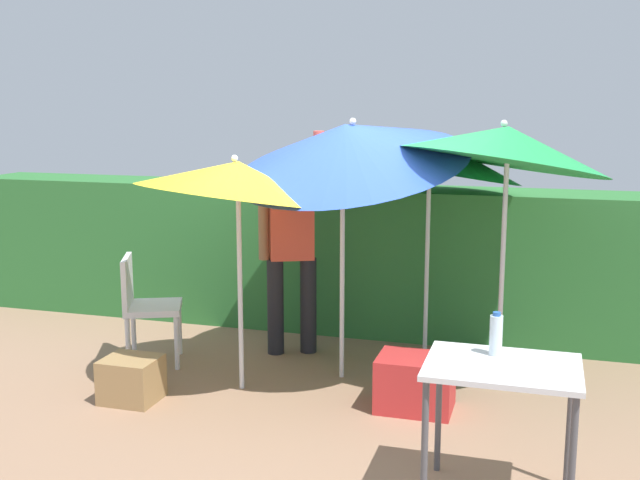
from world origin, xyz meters
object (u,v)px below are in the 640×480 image
at_px(umbrella_yellow, 236,179).
at_px(person_vendor, 292,245).
at_px(umbrella_rainbow, 505,145).
at_px(umbrella_navy, 429,153).
at_px(umbrella_orange, 348,145).
at_px(cooler_box, 415,383).
at_px(folding_table, 502,382).
at_px(bottle_water, 496,335).
at_px(crate_cardboard, 131,379).
at_px(chair_plastic, 144,302).

height_order(umbrella_yellow, person_vendor, person_vendor).
relative_size(umbrella_rainbow, umbrella_navy, 1.06).
xyz_separation_m(umbrella_orange, umbrella_yellow, (-0.71, -0.42, -0.23)).
xyz_separation_m(umbrella_rainbow, person_vendor, (-1.72, 0.30, -0.88)).
bearing_deg(cooler_box, umbrella_navy, 96.06).
bearing_deg(folding_table, umbrella_rainbow, 94.17).
height_order(cooler_box, bottle_water, bottle_water).
height_order(person_vendor, folding_table, person_vendor).
bearing_deg(cooler_box, bottle_water, -59.05).
height_order(person_vendor, crate_cardboard, person_vendor).
bearing_deg(crate_cardboard, bottle_water, -12.15).
height_order(chair_plastic, folding_table, chair_plastic).
bearing_deg(crate_cardboard, umbrella_orange, 32.84).
bearing_deg(umbrella_orange, umbrella_yellow, -149.77).
height_order(folding_table, bottle_water, bottle_water).
xyz_separation_m(person_vendor, chair_plastic, (-1.07, -0.59, -0.42)).
bearing_deg(bottle_water, umbrella_rainbow, 92.77).
bearing_deg(crate_cardboard, folding_table, -14.86).
distance_m(cooler_box, folding_table, 1.38).
height_order(umbrella_yellow, crate_cardboard, umbrella_yellow).
bearing_deg(folding_table, bottle_water, 109.19).
bearing_deg(umbrella_rainbow, folding_table, -85.83).
distance_m(umbrella_orange, person_vendor, 1.15).
bearing_deg(bottle_water, folding_table, -70.81).
bearing_deg(umbrella_navy, folding_table, -71.92).
bearing_deg(person_vendor, umbrella_yellow, -97.55).
height_order(umbrella_rainbow, cooler_box, umbrella_rainbow).
xyz_separation_m(crate_cardboard, folding_table, (2.61, -0.69, 0.52)).
bearing_deg(bottle_water, umbrella_orange, 129.98).
bearing_deg(umbrella_rainbow, umbrella_orange, -171.70).
relative_size(person_vendor, bottle_water, 7.83).
distance_m(umbrella_navy, bottle_water, 2.46).
xyz_separation_m(cooler_box, crate_cardboard, (-1.98, -0.43, -0.03)).
height_order(cooler_box, folding_table, folding_table).
height_order(umbrella_orange, folding_table, umbrella_orange).
distance_m(umbrella_yellow, chair_plastic, 1.45).
xyz_separation_m(umbrella_navy, crate_cardboard, (-1.85, -1.66, -1.54)).
bearing_deg(folding_table, umbrella_yellow, 149.51).
bearing_deg(cooler_box, umbrella_orange, 143.59).
bearing_deg(umbrella_yellow, person_vendor, 82.45).
height_order(umbrella_yellow, cooler_box, umbrella_yellow).
bearing_deg(chair_plastic, folding_table, -26.39).
bearing_deg(bottle_water, person_vendor, 133.49).
bearing_deg(cooler_box, umbrella_rainbow, 50.39).
distance_m(umbrella_navy, person_vendor, 1.36).
bearing_deg(folding_table, umbrella_navy, 108.08).
bearing_deg(umbrella_navy, chair_plastic, -157.19).
distance_m(crate_cardboard, folding_table, 2.75).
height_order(umbrella_navy, chair_plastic, umbrella_navy).
relative_size(umbrella_navy, person_vendor, 1.08).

